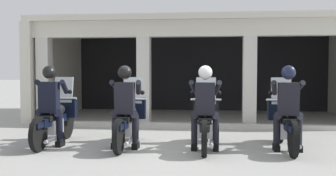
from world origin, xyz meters
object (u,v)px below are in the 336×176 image
motorcycle_far_left (56,119)px  police_officer_center_left (125,100)px  police_officer_far_left (50,99)px  motorcycle_center_left (129,121)px  motorcycle_far_right (285,122)px  police_officer_center_right (205,100)px  police_officer_far_right (288,101)px  motorcycle_center_right (205,122)px

motorcycle_far_left → police_officer_center_left: size_ratio=1.29×
police_officer_far_left → motorcycle_center_left: (1.52, 0.23, -0.44)m
motorcycle_far_right → motorcycle_center_left: bearing=-169.7°
police_officer_center_right → motorcycle_far_right: 1.63m
motorcycle_far_left → police_officer_far_right: bearing=2.9°
motorcycle_far_left → motorcycle_center_right: 3.03m
motorcycle_far_left → police_officer_center_right: police_officer_center_right is taller
police_officer_far_left → motorcycle_far_right: 4.58m
police_officer_center_right → police_officer_far_right: size_ratio=1.00×
motorcycle_center_left → police_officer_far_right: bearing=3.8°
police_officer_center_left → motorcycle_center_right: police_officer_center_left is taller
motorcycle_far_left → police_officer_center_right: size_ratio=1.29×
police_officer_far_left → police_officer_center_left: size_ratio=1.00×
motorcycle_center_right → police_officer_center_right: 0.52m
police_officer_far_left → police_officer_center_right: size_ratio=1.00×
police_officer_center_left → motorcycle_center_right: (1.52, 0.29, -0.44)m
police_officer_far_right → police_officer_center_left: bearing=-169.7°
motorcycle_center_left → motorcycle_far_right: size_ratio=1.00×
police_officer_center_right → motorcycle_center_left: bearing=175.6°
motorcycle_center_right → police_officer_center_right: bearing=-84.3°
motorcycle_center_left → police_officer_far_left: bearing=-164.4°
police_officer_center_right → police_officer_far_left: bearing=-175.0°
motorcycle_far_left → motorcycle_center_right: bearing=4.9°
police_officer_far_left → motorcycle_center_left: size_ratio=0.78×
motorcycle_center_right → motorcycle_far_right: bearing=9.8°
motorcycle_far_left → police_officer_far_left: 0.52m
motorcycle_center_left → motorcycle_far_right: bearing=9.1°
motorcycle_center_right → motorcycle_center_left: bearing=-173.8°
motorcycle_center_left → motorcycle_center_right: 1.52m
motorcycle_far_left → police_officer_far_left: size_ratio=1.29×
motorcycle_far_left → police_officer_center_left: 1.61m
police_officer_center_right → motorcycle_center_right: bearing=95.7°
motorcycle_center_right → police_officer_far_right: 1.59m
motorcycle_center_left → police_officer_center_right: (1.51, -0.28, 0.44)m
police_officer_center_left → police_officer_center_right: size_ratio=1.00×
police_officer_center_right → motorcycle_far_right: police_officer_center_right is taller
motorcycle_far_left → police_officer_center_left: (1.51, -0.34, 0.44)m
police_officer_center_right → police_officer_center_left: bearing=-173.8°
police_officer_center_right → motorcycle_far_right: bearing=20.2°
police_officer_far_left → motorcycle_center_right: (3.03, 0.24, -0.44)m
motorcycle_far_left → police_officer_center_left: police_officer_center_left is taller
motorcycle_far_right → police_officer_far_right: (-0.00, -0.28, 0.44)m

